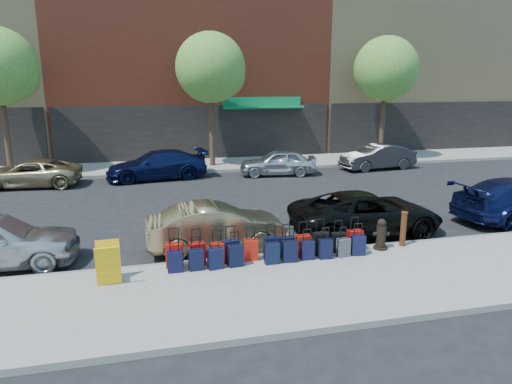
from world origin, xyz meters
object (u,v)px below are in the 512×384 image
object	(u,v)px
car_far_3	(377,157)
bollard	(403,228)
car_far_0	(30,173)
suitcase_front_5	(271,247)
car_far_1	(157,165)
tree_center	(213,70)
car_near_2	(366,213)
car_near_1	(216,227)
tree_left	(1,69)
tree_right	(388,71)
display_rack	(108,264)
fire_hydrant	(381,235)
car_far_2	(278,162)

from	to	relation	value
car_far_3	bollard	bearing A→B (deg)	-31.30
bollard	car_far_0	xyz separation A→B (m)	(-12.50, 11.50, -0.05)
suitcase_front_5	car_far_1	distance (m)	12.16
tree_center	car_near_2	size ratio (longest dim) A/B	1.48
car_far_0	car_far_1	bearing A→B (deg)	98.40
car_near_1	car_far_0	world-z (taller)	car_near_1
tree_left	tree_center	size ratio (longest dim) A/B	1.00
tree_left	tree_center	distance (m)	10.50
tree_left	car_far_0	size ratio (longest dim) A/B	1.61
tree_left	tree_right	distance (m)	21.00
display_rack	car_far_0	bearing A→B (deg)	106.39
fire_hydrant	car_far_3	distance (m)	13.23
tree_center	car_far_3	world-z (taller)	tree_center
suitcase_front_5	car_far_0	xyz separation A→B (m)	(-8.52, 11.53, 0.17)
suitcase_front_5	fire_hydrant	distance (m)	3.24
suitcase_front_5	car_far_1	xyz separation A→B (m)	(-2.70, 11.85, 0.26)
tree_right	car_far_0	distance (m)	20.38
display_rack	car_near_2	distance (m)	8.16
car_far_1	car_far_3	size ratio (longest dim) A/B	1.17
car_far_0	bollard	bearing A→B (deg)	52.60
tree_center	car_near_2	xyz separation A→B (m)	(3.04, -12.57, -4.73)
car_near_2	car_far_2	size ratio (longest dim) A/B	1.24
car_near_2	car_far_3	bearing A→B (deg)	-30.14
car_near_1	car_far_3	bearing A→B (deg)	-48.31
suitcase_front_5	car_far_0	bearing A→B (deg)	124.50
tree_center	fire_hydrant	distance (m)	15.36
car_near_1	car_near_2	world-z (taller)	car_near_2
bollard	display_rack	xyz separation A→B (m)	(-8.15, -0.66, -0.04)
bollard	display_rack	distance (m)	8.18
tree_center	car_far_3	size ratio (longest dim) A/B	1.72
car_near_2	display_rack	bearing A→B (deg)	106.36
suitcase_front_5	car_far_1	world-z (taller)	car_far_1
tree_right	display_rack	world-z (taller)	tree_right
tree_right	car_far_1	xyz separation A→B (m)	(-13.80, -2.44, -4.69)
car_near_1	tree_center	bearing A→B (deg)	-10.44
display_rack	tree_left	bearing A→B (deg)	107.72
tree_right	car_near_2	bearing A→B (deg)	-120.67
tree_left	bollard	size ratio (longest dim) A/B	7.08
car_far_3	fire_hydrant	bearing A→B (deg)	-34.09
fire_hydrant	display_rack	bearing A→B (deg)	-164.41
suitcase_front_5	car_near_1	bearing A→B (deg)	128.60
bollard	car_far_0	bearing A→B (deg)	137.38
display_rack	car_near_1	distance (m)	3.59
car_near_1	car_far_2	size ratio (longest dim) A/B	1.03
fire_hydrant	car_near_2	distance (m)	1.81
tree_center	fire_hydrant	world-z (taller)	tree_center
tree_left	bollard	xyz separation A→B (m)	(13.88, -14.26, -4.73)
display_rack	car_near_2	xyz separation A→B (m)	(7.81, 2.34, 0.04)
tree_left	car_near_2	distance (m)	19.08
car_near_1	car_far_0	size ratio (longest dim) A/B	0.90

